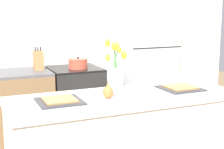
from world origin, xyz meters
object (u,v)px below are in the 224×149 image
refrigerator (144,62)px  plate_setting_right (180,88)px  plate_setting_left (59,101)px  cooking_pot (78,63)px  stove_range (76,103)px  knife_block (38,61)px  pear_figurine (108,92)px  flower_vase (115,76)px

refrigerator → plate_setting_right: (-0.54, -1.59, 0.03)m
plate_setting_left → plate_setting_right: (1.02, 0.00, 0.00)m
plate_setting_left → cooking_pot: (0.63, 1.53, 0.01)m
plate_setting_right → stove_range: bearing=104.5°
plate_setting_left → knife_block: 1.61m
pear_figurine → knife_block: bearing=96.2°
stove_range → cooking_pot: bearing=-68.7°
pear_figurine → plate_setting_right: size_ratio=0.42×
knife_block → pear_figurine: bearing=-83.8°
plate_setting_left → knife_block: knife_block is taller
plate_setting_right → cooking_pot: cooking_pot is taller
refrigerator → cooking_pot: bearing=-176.5°
plate_setting_right → flower_vase: bearing=173.0°
cooking_pot → stove_range: bearing=111.3°
plate_setting_left → flower_vase: bearing=8.5°
plate_setting_right → knife_block: size_ratio=1.17×
cooking_pot → knife_block: knife_block is taller
refrigerator → pear_figurine: refrigerator is taller
refrigerator → plate_setting_right: refrigerator is taller
plate_setting_right → pear_figurine: bearing=-176.2°
plate_setting_right → knife_block: (-0.85, 1.60, 0.06)m
cooking_pot → plate_setting_left: bearing=-112.5°
refrigerator → plate_setting_right: bearing=-108.7°
pear_figurine → cooking_pot: (0.28, 1.58, -0.03)m
pear_figurine → knife_block: size_ratio=0.49×
knife_block → stove_range: bearing=-1.9°
refrigerator → flower_vase: size_ratio=4.24×
pear_figurine → stove_range: bearing=81.1°
pear_figurine → cooking_pot: bearing=80.0°
flower_vase → plate_setting_left: (-0.46, -0.07, -0.13)m
pear_figurine → flower_vase: bearing=46.4°
cooking_pot → flower_vase: bearing=-96.6°
cooking_pot → knife_block: 0.46m
refrigerator → cooking_pot: 0.93m
pear_figurine → cooking_pot: pear_figurine is taller
stove_range → flower_vase: (-0.15, -1.52, 0.62)m
refrigerator → plate_setting_left: size_ratio=5.71×
plate_setting_right → cooking_pot: (-0.39, 1.53, 0.01)m
flower_vase → pear_figurine: size_ratio=3.23×
refrigerator → knife_block: size_ratio=6.68×
flower_vase → cooking_pot: bearing=83.4°
flower_vase → cooking_pot: size_ratio=1.84×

